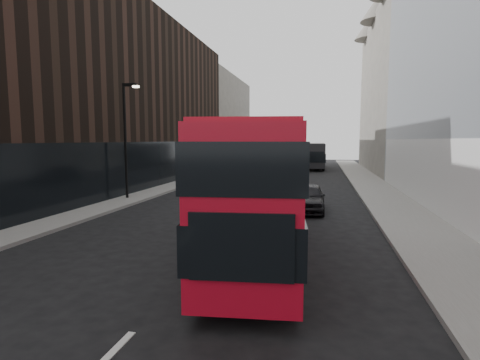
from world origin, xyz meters
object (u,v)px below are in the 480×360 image
Objects in this scene: grey_bus at (315,155)px; street_lamp at (126,133)px; red_bus at (258,185)px; car_b at (294,180)px; car_a at (308,197)px; car_c at (287,180)px.

street_lamp is at bearing -112.21° from grey_bus.
red_bus is 2.81× the size of car_b.
car_a is (0.19, -29.53, -1.05)m from grey_bus.
car_b is 0.73× the size of car_c.
car_a is 0.83× the size of car_c.
red_bus is at bearing -99.54° from car_a.
car_a is at bearing -80.30° from car_b.
red_bus is 16.39m from car_c.
red_bus is 8.41m from car_a.
red_bus reaches higher than car_a.
street_lamp is at bearing -144.16° from car_c.
grey_bus reaches higher than car_a.
grey_bus is 2.41× the size of car_a.
street_lamp reaches higher than car_c.
red_bus is at bearing -43.73° from street_lamp.
car_a is 8.36m from car_c.
car_b is at bearing 84.20° from red_bus.
street_lamp is 13.67m from red_bus.
car_a is (1.31, 8.15, -1.59)m from red_bus.
grey_bus is 20.39m from car_b.
car_b is (-1.40, 9.21, -0.11)m from car_a.
red_bus is 1.02× the size of grey_bus.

